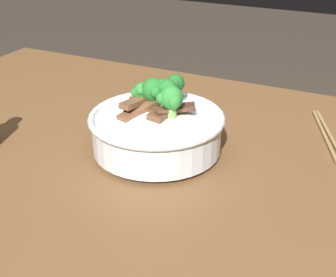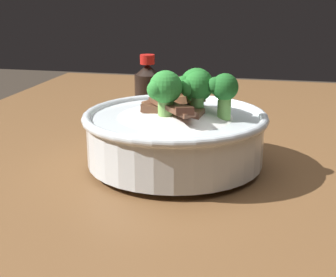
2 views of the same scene
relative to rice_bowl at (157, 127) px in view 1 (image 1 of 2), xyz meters
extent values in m
cube|color=brown|center=(0.01, 0.02, -0.08)|extent=(1.34, 0.87, 0.06)
cube|color=brown|center=(0.60, -0.35, -0.47)|extent=(0.07, 0.07, 0.71)
cylinder|color=silver|center=(0.00, 0.00, -0.05)|extent=(0.12, 0.12, 0.01)
cylinder|color=silver|center=(0.00, 0.00, -0.01)|extent=(0.23, 0.23, 0.06)
torus|color=silver|center=(0.00, 0.00, 0.02)|extent=(0.24, 0.24, 0.01)
ellipsoid|color=white|center=(0.00, 0.00, 0.00)|extent=(0.20, 0.20, 0.07)
cube|color=brown|center=(0.03, 0.02, 0.03)|extent=(0.05, 0.08, 0.03)
cube|color=#563323|center=(0.00, 0.00, 0.03)|extent=(0.05, 0.02, 0.02)
cube|color=brown|center=(-0.02, 0.00, 0.03)|extent=(0.04, 0.08, 0.02)
cube|color=#563323|center=(0.05, 0.00, 0.03)|extent=(0.04, 0.06, 0.02)
cube|color=brown|center=(-0.03, 0.00, 0.04)|extent=(0.06, 0.07, 0.01)
cube|color=#4C2B1E|center=(-0.04, -0.02, 0.04)|extent=(0.06, 0.04, 0.02)
cube|color=brown|center=(0.04, 0.02, 0.05)|extent=(0.03, 0.06, 0.01)
cylinder|color=#7AB256|center=(0.02, -0.02, 0.03)|extent=(0.02, 0.02, 0.02)
sphere|color=#237028|center=(0.02, -0.02, 0.06)|extent=(0.04, 0.04, 0.04)
sphere|color=#237028|center=(0.03, -0.03, 0.06)|extent=(0.02, 0.02, 0.02)
sphere|color=#237028|center=(0.01, -0.01, 0.06)|extent=(0.02, 0.02, 0.02)
cylinder|color=#7AB256|center=(-0.03, 0.01, 0.04)|extent=(0.02, 0.02, 0.03)
sphere|color=#2D8433|center=(-0.03, 0.01, 0.07)|extent=(0.04, 0.04, 0.04)
sphere|color=#2D8433|center=(-0.02, 0.01, 0.07)|extent=(0.02, 0.02, 0.02)
sphere|color=#2D8433|center=(-0.04, 0.02, 0.06)|extent=(0.02, 0.02, 0.02)
cylinder|color=#5B9947|center=(0.04, -0.02, 0.03)|extent=(0.01, 0.01, 0.02)
sphere|color=#2D8433|center=(0.04, -0.02, 0.05)|extent=(0.03, 0.03, 0.03)
sphere|color=#2D8433|center=(0.05, -0.02, 0.05)|extent=(0.02, 0.02, 0.02)
sphere|color=#2D8433|center=(0.04, -0.01, 0.06)|extent=(0.02, 0.02, 0.02)
cylinder|color=#5B9947|center=(-0.01, -0.03, 0.04)|extent=(0.02, 0.02, 0.03)
sphere|color=#237028|center=(-0.01, -0.03, 0.06)|extent=(0.04, 0.04, 0.04)
sphere|color=#237028|center=(0.00, -0.03, 0.07)|extent=(0.02, 0.02, 0.02)
sphere|color=#237028|center=(-0.02, -0.02, 0.06)|extent=(0.02, 0.02, 0.02)
cylinder|color=#6BA84C|center=(-0.01, -0.06, 0.04)|extent=(0.02, 0.02, 0.03)
sphere|color=#1E6023|center=(-0.01, -0.06, 0.06)|extent=(0.03, 0.03, 0.03)
sphere|color=#1E6023|center=(0.00, -0.06, 0.06)|extent=(0.02, 0.02, 0.02)
sphere|color=#1E6023|center=(-0.01, -0.05, 0.07)|extent=(0.02, 0.02, 0.02)
cylinder|color=#9E7A4C|center=(-0.28, -0.20, -0.05)|extent=(0.09, 0.21, 0.01)
cylinder|color=#9E7A4C|center=(-0.27, -0.20, -0.05)|extent=(0.08, 0.21, 0.01)
camera|label=1|loc=(-0.35, 0.68, 0.37)|focal=50.39mm
camera|label=2|loc=(-0.61, -0.13, 0.18)|focal=52.76mm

